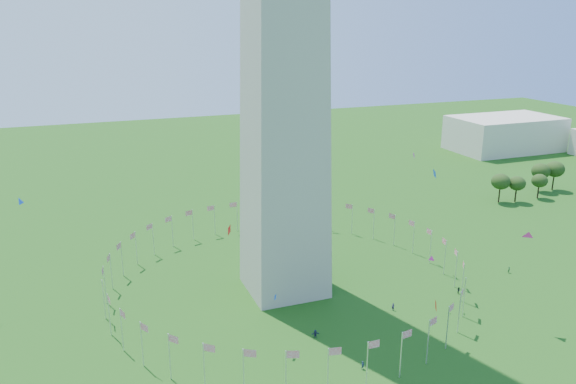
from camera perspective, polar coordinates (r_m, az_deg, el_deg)
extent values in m
cylinder|color=silver|center=(148.76, 14.29, -5.42)|extent=(0.24, 0.24, 9.00)
cylinder|color=silver|center=(153.72, 12.64, -4.56)|extent=(0.24, 0.24, 9.00)
cylinder|color=silver|center=(158.06, 10.76, -3.83)|extent=(0.24, 0.24, 9.00)
cylinder|color=silver|center=(161.71, 8.71, -3.24)|extent=(0.24, 0.24, 9.00)
cylinder|color=silver|center=(164.60, 6.53, -2.78)|extent=(0.24, 0.24, 9.00)
cylinder|color=silver|center=(166.69, 4.25, -2.46)|extent=(0.24, 0.24, 9.00)
cylinder|color=silver|center=(167.95, 1.91, -2.27)|extent=(0.24, 0.24, 9.00)
cylinder|color=silver|center=(168.35, -0.47, -2.21)|extent=(0.24, 0.24, 9.00)
cylinder|color=silver|center=(167.89, -2.84, -2.28)|extent=(0.24, 0.24, 9.00)
cylinder|color=silver|center=(166.58, -5.18, -2.49)|extent=(0.24, 0.24, 9.00)
cylinder|color=silver|center=(164.44, -7.45, -2.83)|extent=(0.24, 0.24, 9.00)
cylinder|color=silver|center=(161.50, -9.63, -3.31)|extent=(0.24, 0.24, 9.00)
cylinder|color=silver|center=(157.80, -11.66, -3.92)|extent=(0.24, 0.24, 9.00)
cylinder|color=silver|center=(153.42, -13.52, -4.66)|extent=(0.24, 0.24, 9.00)
cylinder|color=silver|center=(148.43, -15.15, -5.54)|extent=(0.24, 0.24, 9.00)
cylinder|color=silver|center=(142.92, -16.51, -6.56)|extent=(0.24, 0.24, 9.00)
cylinder|color=silver|center=(137.02, -17.51, -7.70)|extent=(0.24, 0.24, 9.00)
cylinder|color=silver|center=(130.85, -18.10, -8.97)|extent=(0.24, 0.24, 9.00)
cylinder|color=silver|center=(124.59, -18.19, -10.34)|extent=(0.24, 0.24, 9.00)
cylinder|color=silver|center=(118.42, -17.70, -11.79)|extent=(0.24, 0.24, 9.00)
cylinder|color=silver|center=(112.56, -16.53, -13.28)|extent=(0.24, 0.24, 9.00)
cylinder|color=silver|center=(107.25, -14.62, -14.74)|extent=(0.24, 0.24, 9.00)
cylinder|color=silver|center=(102.76, -11.93, -16.06)|extent=(0.24, 0.24, 9.00)
cylinder|color=silver|center=(99.33, -8.52, -17.14)|extent=(0.24, 0.24, 9.00)
cylinder|color=silver|center=(97.20, -4.53, -17.84)|extent=(0.24, 0.24, 9.00)
cylinder|color=silver|center=(96.50, -0.22, -18.07)|extent=(0.24, 0.24, 9.00)
cylinder|color=silver|center=(97.29, 4.08, -17.79)|extent=(0.24, 0.24, 9.00)
cylinder|color=silver|center=(99.52, 8.04, -17.04)|extent=(0.24, 0.24, 9.00)
cylinder|color=silver|center=(103.02, 11.40, -15.93)|extent=(0.24, 0.24, 9.00)
cylinder|color=silver|center=(107.57, 14.03, -14.59)|extent=(0.24, 0.24, 9.00)
cylinder|color=silver|center=(112.92, 15.89, -13.12)|extent=(0.24, 0.24, 9.00)
cylinder|color=silver|center=(118.81, 17.01, -11.62)|extent=(0.24, 0.24, 9.00)
cylinder|color=silver|center=(124.99, 17.45, -10.17)|extent=(0.24, 0.24, 9.00)
cylinder|color=silver|center=(131.25, 17.32, -8.81)|extent=(0.24, 0.24, 9.00)
cylinder|color=silver|center=(137.40, 16.70, -7.55)|extent=(0.24, 0.24, 9.00)
cylinder|color=silver|center=(143.29, 15.66, -6.42)|extent=(0.24, 0.24, 9.00)
cube|color=beige|center=(289.91, 21.13, 5.56)|extent=(50.00, 30.00, 16.00)
imported|color=#2B1747|center=(125.55, 10.63, -11.39)|extent=(0.62, 0.73, 1.68)
imported|color=#1D2145|center=(114.10, 2.79, -14.20)|extent=(1.69, 0.99, 1.71)
imported|color=#202B4C|center=(106.08, 7.60, -17.05)|extent=(0.68, 0.56, 1.60)
imported|color=#183E22|center=(150.61, 21.53, -7.37)|extent=(0.70, 0.58, 1.63)
imported|color=black|center=(136.15, 16.95, -9.54)|extent=(0.81, 0.92, 1.58)
plane|color=#CC2699|center=(121.47, 23.19, -4.10)|extent=(1.86, 2.46, 2.40)
plane|color=red|center=(93.04, -5.99, -3.86)|extent=(0.46, 1.89, 1.89)
plane|color=blue|center=(131.57, -25.53, -0.90)|extent=(1.10, 1.90, 1.81)
plane|color=blue|center=(106.03, -1.30, -10.63)|extent=(1.13, 0.50, 1.24)
plane|color=blue|center=(97.84, 14.67, 1.82)|extent=(1.45, 0.82, 1.59)
plane|color=#CC2699|center=(124.92, 12.67, 3.65)|extent=(1.02, 1.00, 1.39)
plane|color=#CC2699|center=(125.30, 14.38, -6.60)|extent=(1.05, 0.88, 1.37)
plane|color=red|center=(109.96, 14.79, -11.11)|extent=(2.07, 0.41, 2.05)
ellipsoid|color=#2A4918|center=(204.99, 20.73, 0.34)|extent=(6.36, 6.36, 9.94)
ellipsoid|color=#2A4918|center=(207.47, 22.18, 0.23)|extent=(5.74, 5.74, 8.97)
ellipsoid|color=#2A4918|center=(215.21, 24.12, 0.51)|extent=(5.48, 5.48, 8.57)
ellipsoid|color=#2A4918|center=(223.78, 24.22, 1.32)|extent=(6.57, 6.57, 10.27)
ellipsoid|color=#2A4918|center=(227.80, 25.40, 1.47)|extent=(6.78, 6.78, 10.59)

